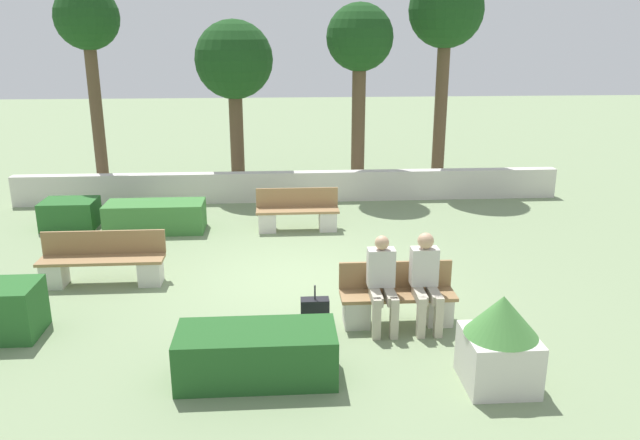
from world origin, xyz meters
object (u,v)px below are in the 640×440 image
object	(u,v)px
person_seated_man	(382,279)
bench_right_side	(298,215)
bench_front	(397,302)
tree_rightmost	(446,16)
bench_left_side	(103,264)
suitcase	(315,317)
tree_center_right	(360,45)
planter_corner_left	(500,340)
tree_center_left	(234,63)
tree_leftmost	(88,27)
person_seated_woman	(426,276)

from	to	relation	value
person_seated_man	bench_right_side	bearing A→B (deg)	102.56
bench_front	person_seated_man	bearing A→B (deg)	-151.10
bench_right_side	tree_rightmost	world-z (taller)	tree_rightmost
tree_rightmost	person_seated_man	bearing A→B (deg)	-109.19
bench_left_side	tree_rightmost	world-z (taller)	tree_rightmost
suitcase	tree_rightmost	bearing A→B (deg)	65.53
tree_center_right	bench_right_side	bearing A→B (deg)	-118.24
person_seated_man	tree_rightmost	size ratio (longest dim) A/B	0.24
bench_right_side	planter_corner_left	bearing A→B (deg)	-73.77
tree_center_left	bench_left_side	bearing A→B (deg)	-106.69
suitcase	tree_center_right	size ratio (longest dim) A/B	0.15
bench_left_side	bench_right_side	world-z (taller)	same
bench_front	suitcase	world-z (taller)	bench_front
person_seated_man	tree_center_left	xyz separation A→B (m)	(-2.45, 8.12, 2.52)
person_seated_man	suitcase	xyz separation A→B (m)	(-0.94, -0.15, -0.46)
bench_front	planter_corner_left	size ratio (longest dim) A/B	1.44
tree_center_left	person_seated_man	bearing A→B (deg)	-73.18
person_seated_man	tree_rightmost	world-z (taller)	tree_rightmost
bench_left_side	person_seated_man	distance (m)	4.73
bench_front	suitcase	distance (m)	1.23
tree_leftmost	tree_center_right	distance (m)	6.40
bench_right_side	tree_rightmost	bearing A→B (deg)	39.71
bench_right_side	tree_leftmost	bearing A→B (deg)	144.98
person_seated_man	person_seated_woman	world-z (taller)	person_seated_woman
bench_front	person_seated_woman	xyz separation A→B (m)	(0.36, -0.13, 0.43)
person_seated_man	tree_center_right	size ratio (longest dim) A/B	0.28
bench_right_side	tree_center_left	world-z (taller)	tree_center_left
tree_leftmost	tree_center_right	size ratio (longest dim) A/B	1.08
bench_front	tree_center_right	xyz separation A→B (m)	(0.37, 7.52, 3.37)
bench_left_side	tree_center_right	xyz separation A→B (m)	(4.95, 5.76, 3.36)
bench_front	bench_left_side	world-z (taller)	same
planter_corner_left	tree_rightmost	distance (m)	10.58
tree_center_right	suitcase	bearing A→B (deg)	-101.34
bench_left_side	tree_leftmost	size ratio (longest dim) A/B	0.40
bench_right_side	person_seated_man	size ratio (longest dim) A/B	1.30
person_seated_man	planter_corner_left	world-z (taller)	person_seated_man
tree_center_left	tree_center_right	world-z (taller)	tree_center_right
person_seated_man	tree_center_left	world-z (taller)	tree_center_left
person_seated_woman	planter_corner_left	bearing A→B (deg)	-71.65
bench_front	suitcase	size ratio (longest dim) A/B	2.25
person_seated_woman	tree_rightmost	distance (m)	9.20
bench_left_side	tree_center_left	distance (m)	7.13
person_seated_man	tree_center_right	world-z (taller)	tree_center_right
tree_leftmost	bench_right_side	bearing A→B (deg)	-31.96
bench_left_side	person_seated_woman	bearing A→B (deg)	-21.73
planter_corner_left	suitcase	world-z (taller)	planter_corner_left
tree_center_right	person_seated_woman	bearing A→B (deg)	-90.09
bench_front	tree_rightmost	world-z (taller)	tree_rightmost
tree_leftmost	tree_center_right	bearing A→B (deg)	0.97
bench_left_side	suitcase	bearing A→B (deg)	-31.91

